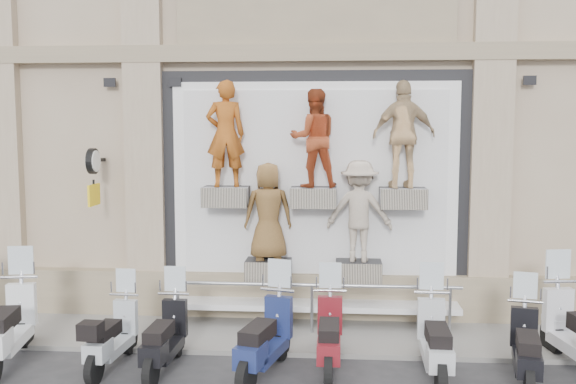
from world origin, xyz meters
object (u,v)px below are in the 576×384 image
object	(u,v)px
guard_rail	(312,310)
scooter_f	(329,321)
scooter_b	(8,310)
scooter_c	(112,323)
scooter_h	(527,333)
scooter_e	(265,323)
scooter_g	(436,325)
clock_sign_bracket	(94,169)
scooter_d	(164,324)

from	to	relation	value
guard_rail	scooter_f	xyz separation A→B (m)	(0.31, -1.47, 0.28)
scooter_b	scooter_c	size ratio (longest dim) A/B	1.22
scooter_h	scooter_b	bearing A→B (deg)	-169.18
scooter_c	scooter_e	bearing A→B (deg)	0.25
guard_rail	scooter_f	size ratio (longest dim) A/B	2.78
scooter_b	scooter_c	world-z (taller)	scooter_b
scooter_b	scooter_f	xyz separation A→B (m)	(4.77, 0.15, -0.10)
scooter_f	scooter_c	bearing A→B (deg)	-176.98
guard_rail	scooter_g	xyz separation A→B (m)	(1.81, -1.66, 0.31)
clock_sign_bracket	guard_rail	bearing A→B (deg)	-6.84
guard_rail	scooter_c	xyz separation A→B (m)	(-2.88, -1.62, 0.22)
scooter_b	scooter_c	xyz separation A→B (m)	(1.58, -0.00, -0.15)
scooter_e	scooter_f	size ratio (longest dim) A/B	1.07
scooter_b	scooter_g	world-z (taller)	scooter_b
guard_rail	scooter_h	xyz separation A→B (m)	(3.03, -1.78, 0.26)
scooter_c	scooter_f	distance (m)	3.20
scooter_e	scooter_h	world-z (taller)	scooter_e
scooter_d	scooter_f	size ratio (longest dim) A/B	0.97
scooter_f	scooter_g	size ratio (longest dim) A/B	0.96
guard_rail	scooter_f	bearing A→B (deg)	-78.03
scooter_e	scooter_h	xyz separation A→B (m)	(3.63, 0.00, -0.06)
scooter_c	scooter_f	bearing A→B (deg)	6.88
scooter_h	scooter_e	bearing A→B (deg)	-167.98
scooter_b	scooter_g	size ratio (longest dim) A/B	1.09
scooter_e	scooter_f	distance (m)	0.96
clock_sign_bracket	scooter_g	distance (m)	6.42
clock_sign_bracket	scooter_c	distance (m)	3.14
scooter_d	scooter_e	size ratio (longest dim) A/B	0.91
clock_sign_bracket	scooter_c	xyz separation A→B (m)	(1.02, -2.09, -2.11)
scooter_b	scooter_c	distance (m)	1.58
guard_rail	scooter_d	size ratio (longest dim) A/B	2.86
clock_sign_bracket	scooter_d	world-z (taller)	clock_sign_bracket
scooter_c	scooter_g	distance (m)	4.69
scooter_d	scooter_g	distance (m)	3.89
scooter_g	scooter_h	size ratio (longest dim) A/B	1.06
scooter_f	scooter_d	bearing A→B (deg)	-174.26
scooter_c	scooter_g	world-z (taller)	scooter_g
guard_rail	scooter_d	bearing A→B (deg)	-140.72
scooter_b	scooter_c	bearing A→B (deg)	-9.89
scooter_e	clock_sign_bracket	bearing A→B (deg)	159.94
clock_sign_bracket	scooter_e	distance (m)	4.47
scooter_g	scooter_f	bearing A→B (deg)	174.76
scooter_e	scooter_b	bearing A→B (deg)	-168.17
guard_rail	scooter_f	distance (m)	1.53
scooter_e	scooter_f	xyz separation A→B (m)	(0.91, 0.31, -0.05)
clock_sign_bracket	scooter_e	bearing A→B (deg)	-34.23
scooter_b	scooter_e	distance (m)	3.86
guard_rail	clock_sign_bracket	size ratio (longest dim) A/B	4.96
scooter_h	scooter_d	bearing A→B (deg)	-168.88
scooter_g	scooter_b	bearing A→B (deg)	-178.44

